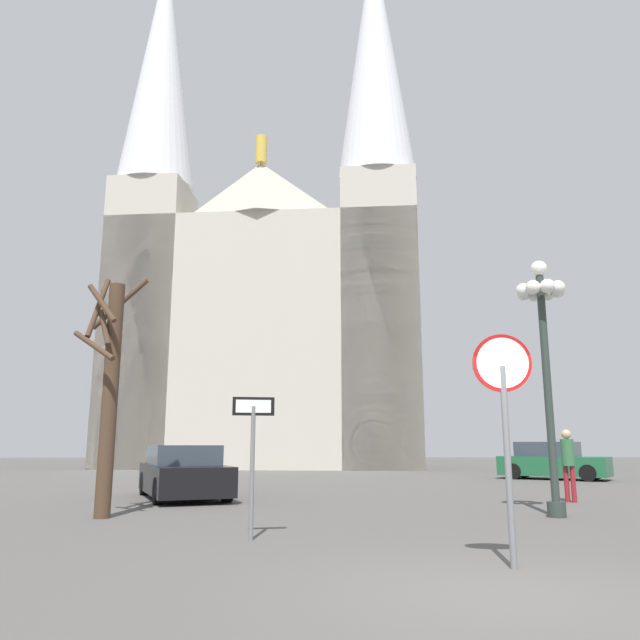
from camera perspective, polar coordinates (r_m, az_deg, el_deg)
ground_plane at (r=6.68m, az=16.80°, el=-23.35°), size 120.00×120.00×0.00m
cathedral at (r=39.98m, az=-4.89°, el=3.15°), size 20.06×12.65×36.41m
stop_sign at (r=7.88m, az=16.79°, el=-7.39°), size 0.72×0.12×2.77m
one_way_arrow_sign at (r=9.76m, az=-6.29°, el=-11.52°), size 0.66×0.12×2.15m
street_lamp at (r=13.67m, az=20.12°, el=-1.37°), size 1.05×1.05×5.29m
bare_tree at (r=13.24m, az=-19.04°, el=-5.77°), size 1.25×1.43×5.02m
parked_car_near_green at (r=27.46m, az=20.81°, el=-12.24°), size 4.42×3.84×1.50m
parked_car_far_black at (r=17.35m, az=-12.62°, el=-13.72°), size 3.26×4.87×1.39m
pedestrian_walking at (r=16.99m, az=22.09°, el=-11.79°), size 0.32×0.32×1.78m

